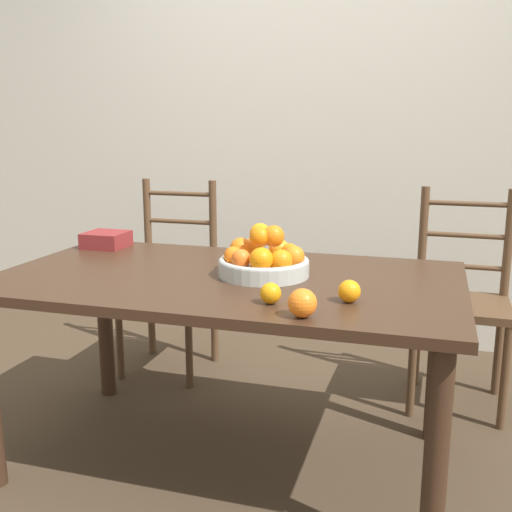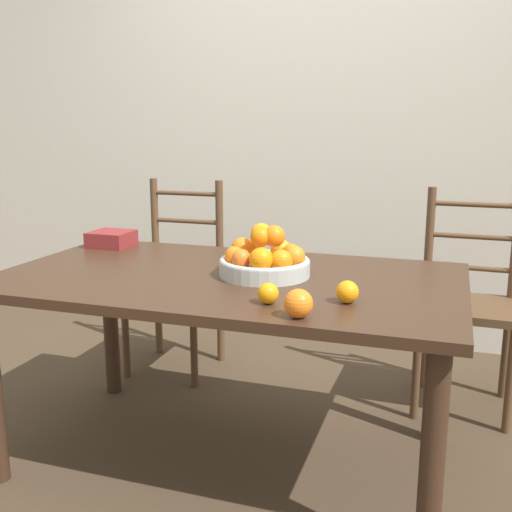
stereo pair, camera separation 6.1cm
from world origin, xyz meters
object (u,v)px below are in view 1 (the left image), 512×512
at_px(chair_left, 171,281).
at_px(book_stack, 106,240).
at_px(orange_loose_2, 302,303).
at_px(chair_right, 461,304).
at_px(orange_loose_0, 271,293).
at_px(orange_loose_1, 349,291).
at_px(fruit_bowl, 264,260).

height_order(chair_left, book_stack, chair_left).
distance_m(orange_loose_2, chair_right, 1.32).
bearing_deg(chair_right, orange_loose_0, -118.02).
bearing_deg(orange_loose_2, orange_loose_0, 140.02).
xyz_separation_m(orange_loose_1, chair_right, (0.38, 1.00, -0.30)).
bearing_deg(chair_left, chair_right, -0.12).
bearing_deg(orange_loose_1, chair_left, 136.78).
distance_m(orange_loose_0, orange_loose_1, 0.24).
relative_size(chair_left, chair_right, 1.00).
height_order(fruit_bowl, book_stack, fruit_bowl).
height_order(chair_right, book_stack, chair_right).
xyz_separation_m(orange_loose_0, chair_right, (0.61, 1.09, -0.30)).
relative_size(fruit_bowl, book_stack, 1.84).
bearing_deg(book_stack, orange_loose_1, -24.97).
bearing_deg(orange_loose_2, orange_loose_1, 60.02).
bearing_deg(orange_loose_1, chair_right, 69.19).
distance_m(orange_loose_1, orange_loose_2, 0.21).
xyz_separation_m(fruit_bowl, chair_right, (0.72, 0.76, -0.33)).
distance_m(orange_loose_0, book_stack, 1.12).
height_order(orange_loose_2, chair_right, chair_right).
distance_m(orange_loose_1, chair_right, 1.11).
relative_size(orange_loose_1, chair_right, 0.07).
relative_size(orange_loose_2, book_stack, 0.47).
xyz_separation_m(orange_loose_1, orange_loose_2, (-0.11, -0.19, 0.01)).
height_order(fruit_bowl, chair_left, chair_left).
height_order(orange_loose_0, orange_loose_1, orange_loose_1).
relative_size(orange_loose_1, orange_loose_2, 0.84).
bearing_deg(chair_right, orange_loose_1, -109.56).
bearing_deg(chair_right, orange_loose_2, -111.08).
height_order(orange_loose_0, chair_right, chair_right).
bearing_deg(orange_loose_2, chair_right, 67.66).
bearing_deg(orange_loose_0, chair_left, 127.65).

